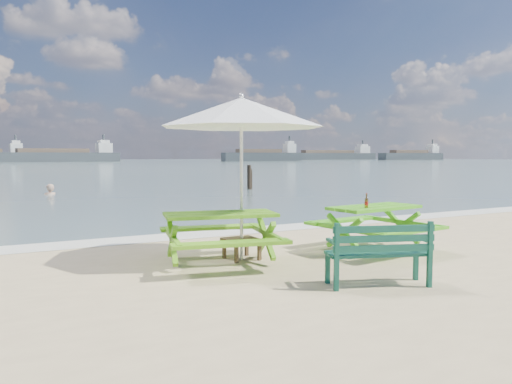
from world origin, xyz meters
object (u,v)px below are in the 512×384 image
park_bench (378,266)px  patio_umbrella (241,113)px  swimmer (50,205)px  picnic_table_left (220,240)px  picnic_table_right (374,229)px  side_table (242,248)px  beer_bottle (366,203)px

park_bench → patio_umbrella: size_ratio=0.51×
park_bench → swimmer: bearing=96.9°
picnic_table_left → swimmer: (-0.87, 15.91, -0.85)m
picnic_table_right → side_table: (-2.38, 0.47, -0.21)m
park_bench → swimmer: (-2.18, 17.99, -0.71)m
picnic_table_right → beer_bottle: 0.61m
beer_bottle → side_table: bearing=163.0°
beer_bottle → patio_umbrella: bearing=163.0°
picnic_table_right → beer_bottle: beer_bottle is taller
park_bench → beer_bottle: beer_bottle is taller
picnic_table_left → swimmer: picnic_table_left is taller
swimmer → beer_bottle: bearing=-78.3°
park_bench → picnic_table_left: bearing=122.1°
picnic_table_right → park_bench: size_ratio=1.46×
beer_bottle → swimmer: size_ratio=0.14×
picnic_table_left → side_table: bearing=22.7°
side_table → beer_bottle: bearing=-17.0°
patio_umbrella → beer_bottle: patio_umbrella is taller
picnic_table_left → park_bench: park_bench is taller
picnic_table_left → side_table: 0.54m
patio_umbrella → side_table: bearing=0.0°
swimmer → side_table: bearing=-85.1°
patio_umbrella → park_bench: bearing=-69.7°
patio_umbrella → beer_bottle: bearing=-17.0°
picnic_table_right → patio_umbrella: patio_umbrella is taller
patio_umbrella → swimmer: size_ratio=1.51×
picnic_table_left → side_table: size_ratio=4.01×
patio_umbrella → picnic_table_right: bearing=-11.2°
park_bench → swimmer: size_ratio=0.77×
picnic_table_left → patio_umbrella: size_ratio=0.80×
picnic_table_left → beer_bottle: beer_bottle is taller
side_table → swimmer: (-1.34, 15.71, -0.64)m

